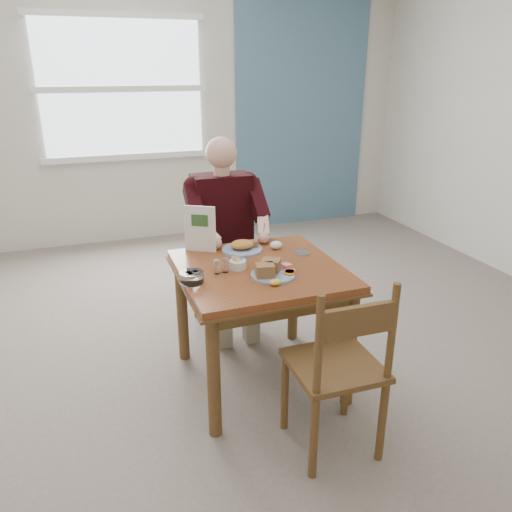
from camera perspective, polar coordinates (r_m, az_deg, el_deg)
name	(u,v)px	position (r m, az deg, el deg)	size (l,w,h in m)	color
floor	(260,378)	(3.20, 0.42, -13.77)	(6.00, 6.00, 0.00)	#6C6057
wall_back	(163,108)	(5.56, -10.62, 16.26)	(5.50, 5.50, 0.00)	beige
accent_panel	(302,105)	(6.01, 5.28, 16.85)	(1.60, 0.02, 2.80)	slate
lemon_wedge	(275,282)	(2.60, 2.21, -3.03)	(0.06, 0.04, 0.03)	yellow
napkin	(276,245)	(3.12, 2.31, 1.26)	(0.08, 0.06, 0.05)	white
metal_dish	(302,253)	(3.05, 5.31, 0.34)	(0.09, 0.09, 0.01)	silver
window	(122,89)	(5.47, -15.05, 17.95)	(1.72, 0.04, 1.42)	white
table	(260,285)	(2.89, 0.45, -3.30)	(0.92, 0.92, 0.75)	brown
chair_far	(223,262)	(3.65, -3.85, -0.74)	(0.42, 0.42, 0.95)	brown
chair_near	(339,368)	(2.46, 9.45, -12.53)	(0.43, 0.43, 0.95)	brown
diner	(225,222)	(3.46, -3.57, 3.87)	(0.53, 0.56, 1.39)	gray
near_plate	(271,271)	(2.71, 1.73, -1.68)	(0.31, 0.31, 0.08)	white
far_plate	(243,247)	(3.09, -1.52, 1.08)	(0.27, 0.27, 0.07)	white
caddy	(238,264)	(2.81, -2.10, -0.97)	(0.11, 0.11, 0.07)	white
shakers	(221,266)	(2.75, -4.00, -1.13)	(0.09, 0.05, 0.08)	white
creamer	(192,277)	(2.65, -7.37, -2.41)	(0.16, 0.16, 0.06)	white
menu	(200,229)	(3.05, -6.43, 3.13)	(0.18, 0.11, 0.29)	white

